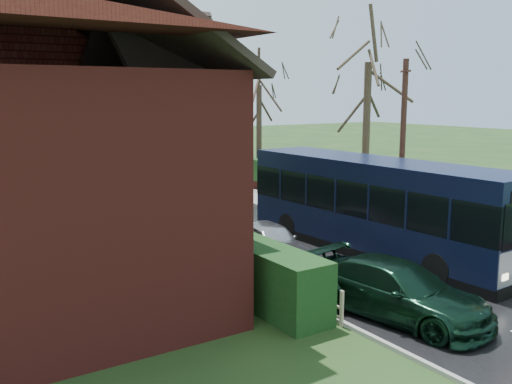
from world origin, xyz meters
TOP-DOWN VIEW (x-y plane):
  - ground at (0.00, 0.00)m, footprint 140.00×140.00m
  - road at (0.00, 10.00)m, footprint 6.00×100.00m
  - pavement at (4.25, 10.00)m, footprint 2.50×100.00m
  - kerb_right at (3.05, 10.00)m, footprint 0.12×100.00m
  - kerb_left at (-3.05, 10.00)m, footprint 0.12×100.00m
  - front_hedge at (-3.90, 5.00)m, footprint 1.20×16.00m
  - picket_fence at (-3.15, 5.00)m, footprint 0.10×16.00m
  - right_wall_hedge at (5.80, 10.00)m, footprint 0.60×50.00m
  - brick_house at (-8.73, 4.78)m, footprint 9.30×14.60m
  - bus at (2.20, 1.24)m, footprint 2.96×10.84m
  - car_silver at (-1.50, 2.44)m, footprint 1.79×3.92m
  - car_green at (-1.60, -3.30)m, footprint 2.81×5.10m
  - car_distant at (-1.61, 44.12)m, footprint 2.84×4.69m
  - bus_stop_sign at (3.20, 3.23)m, footprint 0.11×0.47m
  - telegraph_pole at (5.80, 3.50)m, footprint 0.43×0.84m
  - tree_right_near at (6.00, 5.82)m, footprint 4.53×4.53m
  - tree_right_far at (6.62, 15.37)m, footprint 4.42×4.42m

SIDE VIEW (x-z plane):
  - ground at x=0.00m, z-range 0.00..0.00m
  - road at x=0.00m, z-range 0.00..0.02m
  - kerb_left at x=-3.05m, z-range 0.00..0.10m
  - pavement at x=4.25m, z-range 0.00..0.14m
  - kerb_right at x=3.05m, z-range 0.00..0.14m
  - picket_fence at x=-3.15m, z-range 0.00..0.90m
  - car_silver at x=-1.50m, z-range 0.00..1.31m
  - car_green at x=-1.60m, z-range 0.00..1.40m
  - car_distant at x=-1.61m, z-range 0.00..1.46m
  - front_hedge at x=-3.90m, z-range 0.00..1.60m
  - right_wall_hedge at x=5.80m, z-range 0.12..1.92m
  - bus at x=2.20m, z-range -0.01..3.25m
  - bus_stop_sign at x=3.20m, z-range 0.49..3.57m
  - telegraph_pole at x=5.80m, z-range 0.04..6.91m
  - brick_house at x=-8.73m, z-range -0.77..9.53m
  - tree_right_far at x=6.62m, z-range 2.11..10.66m
  - tree_right_near at x=6.00m, z-range 2.42..12.20m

